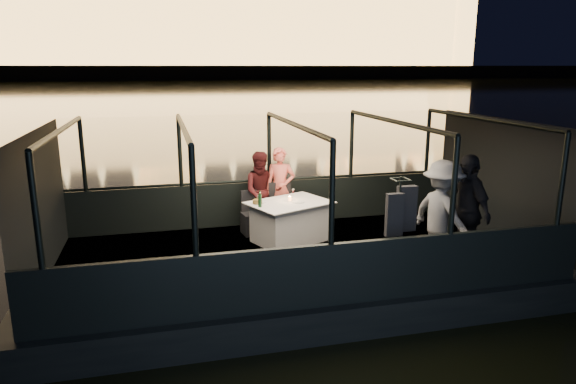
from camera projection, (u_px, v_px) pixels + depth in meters
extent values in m
plane|color=black|center=(171.00, 90.00, 84.52)|extent=(500.00, 500.00, 0.00)
cube|color=black|center=(293.00, 282.00, 9.14)|extent=(8.60, 4.40, 1.00)
cube|color=black|center=(293.00, 256.00, 9.02)|extent=(8.00, 4.00, 0.04)
cube|color=black|center=(270.00, 202.00, 10.79)|extent=(8.00, 0.08, 0.90)
cube|color=black|center=(330.00, 275.00, 7.03)|extent=(8.00, 0.08, 0.90)
cube|color=#423D33|center=(162.00, 74.00, 206.79)|extent=(400.00, 140.00, 6.00)
cube|color=white|center=(290.00, 222.00, 9.66)|extent=(1.74, 1.53, 0.77)
cube|color=black|center=(252.00, 212.00, 10.08)|extent=(0.45, 0.45, 0.84)
cube|color=black|center=(282.00, 209.00, 10.24)|extent=(0.50, 0.50, 0.95)
imported|color=#F56B59|center=(280.00, 192.00, 10.40)|extent=(0.68, 0.55, 1.66)
imported|color=#391012|center=(262.00, 194.00, 10.25)|extent=(0.81, 0.65, 1.60)
imported|color=silver|center=(442.00, 217.00, 8.30)|extent=(0.93, 1.29, 1.79)
imported|color=black|center=(466.00, 216.00, 8.39)|extent=(0.53, 1.13, 1.88)
cylinder|color=#123319|center=(260.00, 199.00, 9.21)|extent=(0.08, 0.08, 0.30)
cylinder|color=brown|center=(257.00, 201.00, 9.46)|extent=(0.22, 0.22, 0.07)
cylinder|color=#FF8B3F|center=(290.00, 199.00, 9.67)|extent=(0.07, 0.07, 0.08)
cylinder|color=silver|center=(298.00, 202.00, 9.57)|extent=(0.25, 0.25, 0.02)
cylinder|color=white|center=(261.00, 202.00, 9.55)|extent=(0.30, 0.30, 0.01)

